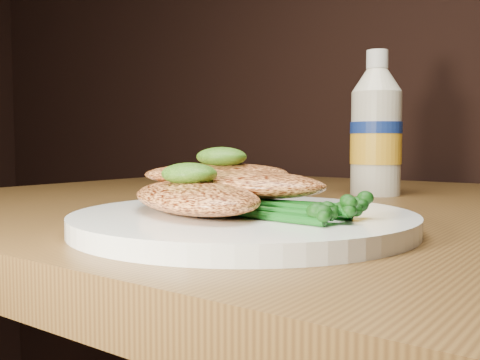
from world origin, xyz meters
The scene contains 8 objects.
plate centered at (-0.06, 0.82, 0.76)m, with size 0.28×0.28×0.01m, color white.
chicken_front centered at (-0.09, 0.79, 0.78)m, with size 0.16×0.08×0.03m, color #F4944D.
chicken_mid centered at (-0.07, 0.84, 0.78)m, with size 0.15×0.08×0.02m, color #F4944D.
chicken_back centered at (-0.11, 0.85, 0.79)m, with size 0.13×0.07×0.02m, color #F4944D.
pesto_front centered at (-0.09, 0.79, 0.80)m, with size 0.05×0.04×0.02m, color #113407.
pesto_back centered at (-0.10, 0.85, 0.81)m, with size 0.05×0.04×0.02m, color #113407.
broccolini_bundle centered at (-0.01, 0.81, 0.77)m, with size 0.13×0.10×0.02m, color #135716, non-canonical shape.
mayo_bottle centered at (-0.09, 1.16, 0.85)m, with size 0.07×0.07×0.19m, color beige, non-canonical shape.
Camera 1 is at (0.20, 0.47, 0.82)m, focal length 40.84 mm.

